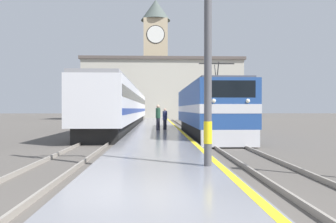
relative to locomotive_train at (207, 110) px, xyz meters
The scene contains 10 objects.
ground_plane 14.18m from the locomotive_train, 104.10° to the left, with size 200.00×200.00×0.00m, color #514C47.
platform 9.43m from the locomotive_train, 111.63° to the left, with size 3.67×140.00×0.34m.
rail_track_near 8.82m from the locomotive_train, 90.00° to the left, with size 2.83×140.00×0.16m.
rail_track_far 11.03m from the locomotive_train, 127.52° to the left, with size 2.83×140.00×0.16m.
locomotive_train is the anchor object (origin of this frame).
passenger_train 13.00m from the locomotive_train, 120.67° to the left, with size 2.92×34.41×3.86m.
person_on_platform 3.65m from the locomotive_train, 156.89° to the left, with size 0.34×0.34×1.83m.
second_waiting_passenger 3.52m from the locomotive_train, 144.42° to the left, with size 0.34×0.34×1.57m.
clock_tower 49.13m from the locomotive_train, 94.27° to the left, with size 6.22×6.22×25.12m.
station_building 36.58m from the locomotive_train, 93.65° to the left, with size 27.87×8.70×10.66m.
Camera 1 is at (-0.04, -5.81, 1.88)m, focal length 35.00 mm.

